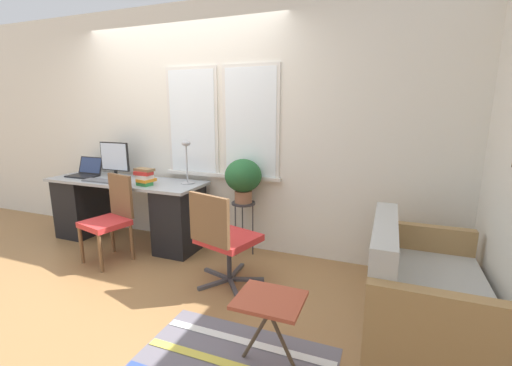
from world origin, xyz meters
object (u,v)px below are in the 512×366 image
office_chair_swivel (223,237)px  desk_chair_wooden (110,217)px  couch_loveseat (420,296)px  monitor (115,159)px  desk_lamp (187,157)px  potted_plant (243,177)px  folding_stool (270,305)px  keyboard (101,181)px  laptop (85,172)px  plant_stand (243,209)px  book_stack (145,177)px  mouse (122,182)px

office_chair_swivel → desk_chair_wooden: bearing=14.3°
office_chair_swivel → couch_loveseat: (1.60, -0.10, -0.18)m
monitor → desk_lamp: (0.99, 0.03, 0.07)m
potted_plant → desk_chair_wooden: bearing=-152.1°
office_chair_swivel → folding_stool: (0.72, -0.80, -0.04)m
keyboard → couch_loveseat: (3.33, -0.44, -0.49)m
folding_stool → couch_loveseat: bearing=38.7°
laptop → desk_chair_wooden: laptop is taller
laptop → desk_lamp: desk_lamp is taller
desk_chair_wooden → couch_loveseat: size_ratio=0.72×
keyboard → plant_stand: keyboard is taller
plant_stand → folding_stool: bearing=-61.2°
book_stack → couch_loveseat: book_stack is taller
mouse → desk_lamp: (0.70, 0.26, 0.28)m
office_chair_swivel → folding_stool: bearing=148.0°
book_stack → potted_plant: size_ratio=0.49×
monitor → desk_lamp: desk_lamp is taller
potted_plant → desk_lamp: bearing=-173.6°
keyboard → desk_chair_wooden: (0.40, -0.30, -0.29)m
couch_loveseat → plant_stand: bearing=65.1°
book_stack → plant_stand: (1.02, 0.32, -0.34)m
potted_plant → folding_stool: potted_plant is taller
keyboard → desk_lamp: size_ratio=0.91×
keyboard → plant_stand: size_ratio=0.75×
couch_loveseat → plant_stand: 1.89m
folding_stool → desk_lamp: bearing=135.8°
monitor → mouse: size_ratio=7.44×
office_chair_swivel → plant_stand: office_chair_swivel is taller
office_chair_swivel → couch_loveseat: size_ratio=0.70×
desk_chair_wooden → potted_plant: 1.44m
keyboard → desk_lamp: desk_lamp is taller
desk_chair_wooden → folding_stool: bearing=-8.8°
monitor → plant_stand: (1.64, 0.10, -0.46)m
monitor → folding_stool: bearing=-29.6°
laptop → office_chair_swivel: 2.24m
monitor → plant_stand: bearing=3.5°
plant_stand → laptop: bearing=-175.2°
desk_lamp → desk_chair_wooden: desk_lamp is taller
desk_chair_wooden → potted_plant: potted_plant is taller
laptop → couch_loveseat: 3.84m
monitor → couch_loveseat: bearing=-11.7°
office_chair_swivel → potted_plant: (-0.11, 0.70, 0.41)m
mouse → monitor: bearing=142.0°
plant_stand → mouse: bearing=-166.2°
mouse → couch_loveseat: (3.05, -0.46, -0.49)m
couch_loveseat → potted_plant: bearing=65.1°
keyboard → folding_stool: size_ratio=0.94×
desk_lamp → desk_chair_wooden: size_ratio=0.53×
mouse → book_stack: bearing=0.9°
book_stack → office_chair_swivel: book_stack is taller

